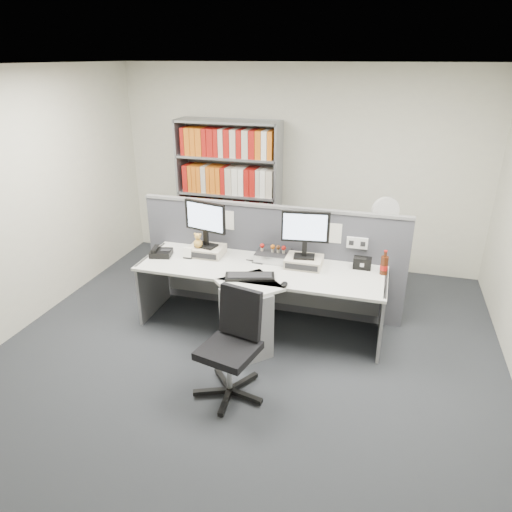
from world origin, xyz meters
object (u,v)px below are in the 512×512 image
(speaker, at_px, (362,263))
(office_chair, at_px, (233,342))
(monitor_left, at_px, (205,220))
(filing_cabinet, at_px, (379,268))
(cola_bottle, at_px, (384,265))
(mouse, at_px, (284,284))
(shelving_unit, at_px, (229,196))
(desk_fan, at_px, (385,214))
(desk_calendar, at_px, (188,254))
(desk_phone, at_px, (161,253))
(desk, at_px, (255,299))
(monitor_right, at_px, (305,231))
(keyboard, at_px, (250,276))
(desktop_pc, at_px, (273,255))

(speaker, xyz_separation_m, office_chair, (-0.97, -1.36, -0.28))
(monitor_left, distance_m, filing_cabinet, 2.26)
(cola_bottle, height_order, filing_cabinet, cola_bottle)
(speaker, bearing_deg, mouse, -137.98)
(shelving_unit, xyz_separation_m, desk_fan, (2.10, -0.45, 0.07))
(desk_calendar, bearing_deg, desk_phone, -175.45)
(monitor_left, xyz_separation_m, filing_cabinet, (1.87, 1.02, -0.78))
(desk_calendar, bearing_deg, cola_bottle, 4.69)
(desk, relative_size, monitor_left, 5.05)
(monitor_left, xyz_separation_m, desk_calendar, (-0.16, -0.14, -0.36))
(monitor_right, xyz_separation_m, keyboard, (-0.47, -0.43, -0.38))
(filing_cabinet, distance_m, desk_fan, 0.70)
(speaker, xyz_separation_m, cola_bottle, (0.22, -0.08, 0.04))
(keyboard, bearing_deg, shelving_unit, 114.53)
(mouse, bearing_deg, monitor_right, 79.69)
(desk, relative_size, office_chair, 2.75)
(monitor_left, xyz_separation_m, monitor_right, (1.10, -0.00, -0.01))
(cola_bottle, xyz_separation_m, shelving_unit, (-2.15, 1.43, 0.16))
(monitor_right, relative_size, desk_phone, 1.88)
(monitor_right, height_order, cola_bottle, monitor_right)
(monitor_left, distance_m, desktop_pc, 0.83)
(desk, xyz_separation_m, monitor_right, (0.43, 0.38, 0.66))
(mouse, height_order, desk_fan, desk_fan)
(desk_phone, distance_m, shelving_unit, 1.66)
(desk_phone, height_order, filing_cabinet, desk_phone)
(monitor_right, bearing_deg, mouse, -100.31)
(monitor_left, height_order, monitor_right, monitor_left)
(desk_phone, height_order, desk_calendar, desk_calendar)
(monitor_left, distance_m, keyboard, 0.86)
(mouse, xyz_separation_m, desk_calendar, (-1.17, 0.37, 0.03))
(filing_cabinet, xyz_separation_m, desk_fan, (0.00, -0.00, 0.70))
(keyboard, distance_m, cola_bottle, 1.36)
(desk, distance_m, cola_bottle, 1.36)
(speaker, bearing_deg, desktop_pc, -178.47)
(filing_cabinet, bearing_deg, speaker, -100.74)
(desk_phone, xyz_separation_m, shelving_unit, (0.25, 1.63, 0.22))
(mouse, xyz_separation_m, desk_phone, (-1.49, 0.35, 0.02))
(monitor_right, distance_m, filing_cabinet, 1.49)
(cola_bottle, bearing_deg, keyboard, -160.15)
(desktop_pc, relative_size, keyboard, 0.68)
(monitor_right, height_order, mouse, monitor_right)
(monitor_left, relative_size, filing_cabinet, 0.74)
(desk, height_order, desk_calendar, desk_calendar)
(desk_calendar, relative_size, cola_bottle, 0.46)
(desk_phone, height_order, cola_bottle, cola_bottle)
(desktop_pc, bearing_deg, desk, -99.18)
(cola_bottle, bearing_deg, desktop_pc, 177.49)
(desk, bearing_deg, filing_cabinet, 49.39)
(mouse, xyz_separation_m, office_chair, (-0.28, -0.74, -0.23))
(monitor_right, distance_m, desk_fan, 1.28)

